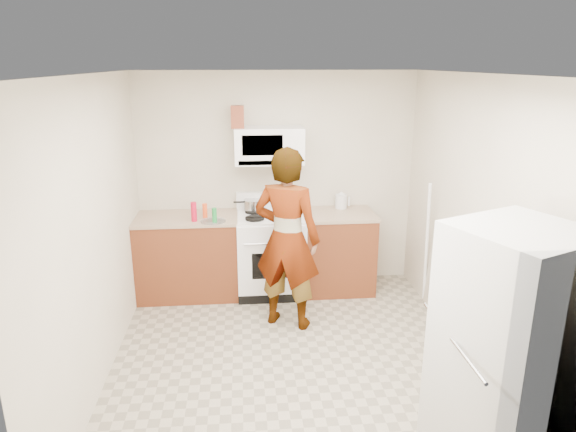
{
  "coord_description": "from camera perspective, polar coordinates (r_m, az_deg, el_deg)",
  "views": [
    {
      "loc": [
        -0.4,
        -4.04,
        2.6
      ],
      "look_at": [
        0.01,
        0.55,
        1.2
      ],
      "focal_mm": 32.0,
      "sensor_mm": 36.0,
      "label": 1
    }
  ],
  "objects": [
    {
      "name": "floor",
      "position": [
        4.82,
        0.43,
        -15.71
      ],
      "size": [
        3.6,
        3.6,
        0.0
      ],
      "primitive_type": "plane",
      "color": "gray",
      "rests_on": "ground"
    },
    {
      "name": "back_wall",
      "position": [
        6.0,
        -1.21,
        3.89
      ],
      "size": [
        3.2,
        0.02,
        2.5
      ],
      "primitive_type": "cube",
      "color": "beige",
      "rests_on": "floor"
    },
    {
      "name": "right_wall",
      "position": [
        4.7,
        20.12,
        -0.83
      ],
      "size": [
        0.02,
        3.6,
        2.5
      ],
      "primitive_type": "cube",
      "color": "beige",
      "rests_on": "floor"
    },
    {
      "name": "cabinet_left",
      "position": [
        5.97,
        -11.0,
        -4.54
      ],
      "size": [
        1.12,
        0.62,
        0.9
      ],
      "primitive_type": "cube",
      "color": "brown",
      "rests_on": "floor"
    },
    {
      "name": "counter_left",
      "position": [
        5.82,
        -11.25,
        -0.24
      ],
      "size": [
        1.14,
        0.64,
        0.03
      ],
      "primitive_type": "cube",
      "color": "tan",
      "rests_on": "cabinet_left"
    },
    {
      "name": "cabinet_right",
      "position": [
        6.03,
        5.51,
        -4.06
      ],
      "size": [
        0.8,
        0.62,
        0.9
      ],
      "primitive_type": "cube",
      "color": "brown",
      "rests_on": "floor"
    },
    {
      "name": "counter_right",
      "position": [
        5.88,
        5.63,
        0.2
      ],
      "size": [
        0.82,
        0.64,
        0.03
      ],
      "primitive_type": "cube",
      "color": "tan",
      "rests_on": "cabinet_right"
    },
    {
      "name": "gas_range",
      "position": [
        5.92,
        -1.93,
        -4.03
      ],
      "size": [
        0.76,
        0.65,
        1.13
      ],
      "color": "white",
      "rests_on": "floor"
    },
    {
      "name": "microwave",
      "position": [
        5.73,
        -2.12,
        7.86
      ],
      "size": [
        0.76,
        0.38,
        0.4
      ],
      "primitive_type": "cube",
      "color": "white",
      "rests_on": "back_wall"
    },
    {
      "name": "person",
      "position": [
        5.04,
        -0.11,
        -2.59
      ],
      "size": [
        0.79,
        0.68,
        1.83
      ],
      "primitive_type": "imported",
      "rotation": [
        0.0,
        0.0,
        2.72
      ],
      "color": "tan",
      "rests_on": "floor"
    },
    {
      "name": "fridge",
      "position": [
        3.5,
        23.23,
        -14.56
      ],
      "size": [
        0.92,
        0.92,
        1.7
      ],
      "primitive_type": "cube",
      "rotation": [
        0.0,
        0.0,
        0.41
      ],
      "color": "silver",
      "rests_on": "floor"
    },
    {
      "name": "kettle",
      "position": [
        6.05,
        5.92,
        1.63
      ],
      "size": [
        0.16,
        0.16,
        0.16
      ],
      "primitive_type": "cylinder",
      "rotation": [
        0.0,
        0.0,
        -0.16
      ],
      "color": "silver",
      "rests_on": "counter_right"
    },
    {
      "name": "jug",
      "position": [
        5.64,
        -5.64,
        10.92
      ],
      "size": [
        0.14,
        0.14,
        0.24
      ],
      "primitive_type": "cube",
      "rotation": [
        0.0,
        0.0,
        -0.01
      ],
      "color": "maroon",
      "rests_on": "microwave"
    },
    {
      "name": "saucepan",
      "position": [
        5.91,
        -3.92,
        1.25
      ],
      "size": [
        0.27,
        0.27,
        0.11
      ],
      "primitive_type": "cylinder",
      "rotation": [
        0.0,
        0.0,
        -0.4
      ],
      "color": "#AAABAF",
      "rests_on": "gas_range"
    },
    {
      "name": "tray",
      "position": [
        5.7,
        -0.25,
        0.11
      ],
      "size": [
        0.28,
        0.21,
        0.05
      ],
      "primitive_type": "cube",
      "rotation": [
        0.0,
        0.0,
        -0.22
      ],
      "color": "white",
      "rests_on": "gas_range"
    },
    {
      "name": "bottle_spray",
      "position": [
        5.61,
        -10.42,
        0.47
      ],
      "size": [
        0.08,
        0.08,
        0.21
      ],
      "primitive_type": "cylinder",
      "rotation": [
        0.0,
        0.0,
        0.24
      ],
      "color": "red",
      "rests_on": "counter_left"
    },
    {
      "name": "bottle_hot_sauce",
      "position": [
        5.71,
        -9.22,
        0.57
      ],
      "size": [
        0.07,
        0.07,
        0.16
      ],
      "primitive_type": "cylinder",
      "rotation": [
        0.0,
        0.0,
        0.3
      ],
      "color": "#F24C1A",
      "rests_on": "counter_left"
    },
    {
      "name": "bottle_green_cap",
      "position": [
        5.52,
        -8.18,
        0.06
      ],
      "size": [
        0.06,
        0.06,
        0.16
      ],
      "primitive_type": "cylinder",
      "rotation": [
        0.0,
        0.0,
        0.18
      ],
      "color": "#177F31",
      "rests_on": "counter_left"
    },
    {
      "name": "pot_lid",
      "position": [
        5.59,
        -8.31,
        -0.55
      ],
      "size": [
        0.36,
        0.36,
        0.01
      ],
      "primitive_type": "cylinder",
      "rotation": [
        0.0,
        0.0,
        0.41
      ],
      "color": "silver",
      "rests_on": "counter_left"
    },
    {
      "name": "broom",
      "position": [
        5.7,
        15.16,
        -3.06
      ],
      "size": [
        0.17,
        0.29,
        1.41
      ],
      "primitive_type": "cylinder",
      "rotation": [
        0.14,
        -0.14,
        0.3
      ],
      "color": "white",
      "rests_on": "floor"
    }
  ]
}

